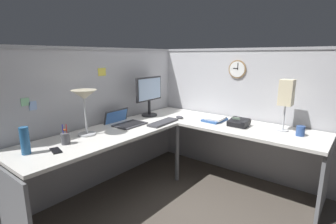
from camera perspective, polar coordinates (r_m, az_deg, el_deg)
name	(u,v)px	position (r m, az deg, el deg)	size (l,w,h in m)	color
ground_plane	(180,189)	(3.03, 2.68, -16.93)	(6.80, 6.80, 0.00)	#4C443D
cubicle_wall_back	(102,116)	(3.07, -14.59, -0.97)	(2.57, 0.12, 1.58)	#B2B2B7
cubicle_wall_right	(237,112)	(3.34, 15.34, 0.09)	(0.12, 2.37, 1.58)	#B2B2B7
desk	(176,141)	(2.63, 1.80, -6.48)	(2.35, 2.15, 0.73)	silver
monitor	(149,93)	(3.23, -4.27, 4.23)	(0.46, 0.20, 0.50)	#232326
laptop	(124,122)	(2.93, -9.93, -2.17)	(0.35, 0.39, 0.22)	#38383D
keyboard	(163,122)	(2.91, -1.08, -2.36)	(0.43, 0.14, 0.02)	#38383D
computer_mouse	(180,117)	(3.12, 2.64, -1.20)	(0.06, 0.10, 0.03)	#38383D
desk_lamp_dome	(84,98)	(2.54, -18.33, 2.92)	(0.24, 0.24, 0.44)	#B7BABF
pen_cup	(65,138)	(2.41, -22.10, -5.52)	(0.08, 0.08, 0.18)	#4C4C51
cell_phone	(56,151)	(2.28, -23.96, -7.94)	(0.07, 0.14, 0.01)	black
thermos_flask	(25,141)	(2.29, -29.55, -5.65)	(0.07, 0.07, 0.22)	#26598C
office_phone	(239,123)	(2.89, 15.75, -2.38)	(0.19, 0.21, 0.11)	black
book_stack	(215,119)	(3.07, 10.57, -1.57)	(0.30, 0.23, 0.04)	#335999
desk_lamp_paper	(286,94)	(2.81, 25.12, 3.66)	(0.13, 0.13, 0.53)	#B7BABF
coffee_mug	(300,131)	(2.77, 27.68, -3.80)	(0.08, 0.08, 0.10)	#2D4C8C
wall_clock	(237,69)	(3.23, 15.38, 9.27)	(0.04, 0.22, 0.22)	olive
pinned_note_leftmost	(33,106)	(2.59, -28.15, 1.26)	(0.07, 0.00, 0.08)	#99B7E5
pinned_note_middle	(102,72)	(2.94, -14.65, 8.73)	(0.10, 0.00, 0.09)	#EAD84C
pinned_note_rightmost	(25,102)	(2.56, -29.50, 1.99)	(0.07, 0.00, 0.07)	#8CCC99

